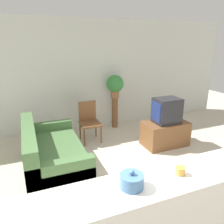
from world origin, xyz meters
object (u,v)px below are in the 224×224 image
television (167,111)px  potted_plant (115,85)px  couch (52,155)px  decorative_bowl (132,181)px  wooden_chair (89,120)px

television → potted_plant: 1.54m
couch → potted_plant: potted_plant is taller
television → decorative_bowl: decorative_bowl is taller
couch → decorative_bowl: size_ratio=9.38×
potted_plant → wooden_chair: bearing=-148.2°
television → decorative_bowl: size_ratio=2.83×
wooden_chair → potted_plant: bearing=31.8°
television → potted_plant: size_ratio=0.94×
couch → potted_plant: (1.80, 1.49, 0.84)m
television → couch: bearing=-177.3°
couch → decorative_bowl: (0.40, -2.20, 0.83)m
decorative_bowl → potted_plant: bearing=69.2°
wooden_chair → decorative_bowl: 3.28m
potted_plant → decorative_bowl: (-1.41, -3.70, -0.01)m
wooden_chair → decorative_bowl: decorative_bowl is taller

